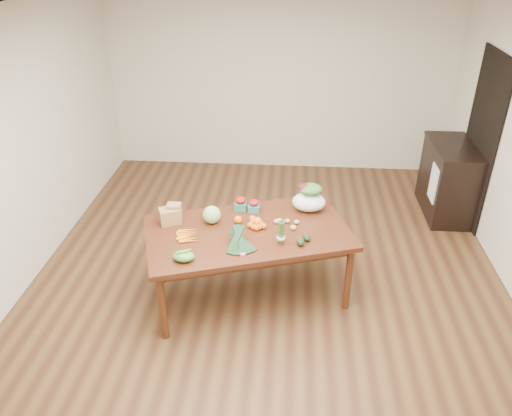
# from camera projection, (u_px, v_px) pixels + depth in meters

# --- Properties ---
(floor) EXTENTS (6.00, 6.00, 0.00)m
(floor) POSITION_uv_depth(u_px,v_px,m) (267.00, 282.00, 5.30)
(floor) COLOR brown
(floor) RESTS_ON ground
(ceiling) EXTENTS (5.00, 6.00, 0.02)m
(ceiling) POSITION_uv_depth(u_px,v_px,m) (271.00, 12.00, 3.98)
(ceiling) COLOR white
(ceiling) RESTS_ON room_walls
(room_walls) EXTENTS (5.02, 6.02, 2.70)m
(room_walls) POSITION_uv_depth(u_px,v_px,m) (269.00, 166.00, 4.64)
(room_walls) COLOR beige
(room_walls) RESTS_ON floor
(dining_table) EXTENTS (2.16, 1.61, 0.75)m
(dining_table) POSITION_uv_depth(u_px,v_px,m) (248.00, 262.00, 4.98)
(dining_table) COLOR #462210
(dining_table) RESTS_ON floor
(doorway_dark) EXTENTS (0.02, 1.00, 2.10)m
(doorway_dark) POSITION_uv_depth(u_px,v_px,m) (481.00, 140.00, 6.01)
(doorway_dark) COLOR black
(doorway_dark) RESTS_ON floor
(cabinet) EXTENTS (0.52, 1.02, 0.94)m
(cabinet) POSITION_uv_depth(u_px,v_px,m) (448.00, 180.00, 6.38)
(cabinet) COLOR black
(cabinet) RESTS_ON floor
(dish_towel) EXTENTS (0.02, 0.28, 0.45)m
(dish_towel) POSITION_uv_depth(u_px,v_px,m) (433.00, 183.00, 6.12)
(dish_towel) COLOR white
(dish_towel) RESTS_ON cabinet
(paper_bag) EXTENTS (0.32, 0.29, 0.19)m
(paper_bag) POSITION_uv_depth(u_px,v_px,m) (170.00, 214.00, 4.87)
(paper_bag) COLOR olive
(paper_bag) RESTS_ON dining_table
(cabbage) EXTENTS (0.18, 0.18, 0.18)m
(cabbage) POSITION_uv_depth(u_px,v_px,m) (212.00, 215.00, 4.88)
(cabbage) COLOR #A2C974
(cabbage) RESTS_ON dining_table
(strawberry_basket_a) EXTENTS (0.15, 0.15, 0.11)m
(strawberry_basket_a) POSITION_uv_depth(u_px,v_px,m) (241.00, 204.00, 5.13)
(strawberry_basket_a) COLOR #B71A0C
(strawberry_basket_a) RESTS_ON dining_table
(strawberry_basket_b) EXTENTS (0.14, 0.14, 0.10)m
(strawberry_basket_b) POSITION_uv_depth(u_px,v_px,m) (254.00, 207.00, 5.09)
(strawberry_basket_b) COLOR #B10B18
(strawberry_basket_b) RESTS_ON dining_table
(orange_a) EXTENTS (0.08, 0.08, 0.08)m
(orange_a) POSITION_uv_depth(u_px,v_px,m) (238.00, 220.00, 4.89)
(orange_a) COLOR orange
(orange_a) RESTS_ON dining_table
(orange_b) EXTENTS (0.07, 0.07, 0.07)m
(orange_b) POSITION_uv_depth(u_px,v_px,m) (253.00, 219.00, 4.92)
(orange_b) COLOR orange
(orange_b) RESTS_ON dining_table
(orange_c) EXTENTS (0.09, 0.09, 0.09)m
(orange_c) POSITION_uv_depth(u_px,v_px,m) (257.00, 222.00, 4.84)
(orange_c) COLOR orange
(orange_c) RESTS_ON dining_table
(mandarin_cluster) EXTENTS (0.23, 0.23, 0.09)m
(mandarin_cluster) POSITION_uv_depth(u_px,v_px,m) (257.00, 224.00, 4.80)
(mandarin_cluster) COLOR orange
(mandarin_cluster) RESTS_ON dining_table
(carrots) EXTENTS (0.28, 0.30, 0.03)m
(carrots) POSITION_uv_depth(u_px,v_px,m) (188.00, 235.00, 4.69)
(carrots) COLOR orange
(carrots) RESTS_ON dining_table
(snap_pea_bag) EXTENTS (0.19, 0.14, 0.09)m
(snap_pea_bag) POSITION_uv_depth(u_px,v_px,m) (184.00, 256.00, 4.34)
(snap_pea_bag) COLOR #4A9733
(snap_pea_bag) RESTS_ON dining_table
(kale_bunch) EXTENTS (0.43, 0.48, 0.16)m
(kale_bunch) POSITION_uv_depth(u_px,v_px,m) (240.00, 242.00, 4.47)
(kale_bunch) COLOR black
(kale_bunch) RESTS_ON dining_table
(asparagus_bundle) EXTENTS (0.11, 0.14, 0.26)m
(asparagus_bundle) POSITION_uv_depth(u_px,v_px,m) (281.00, 232.00, 4.53)
(asparagus_bundle) COLOR #56803A
(asparagus_bundle) RESTS_ON dining_table
(potato_a) EXTENTS (0.05, 0.05, 0.04)m
(potato_a) POSITION_uv_depth(u_px,v_px,m) (276.00, 221.00, 4.89)
(potato_a) COLOR tan
(potato_a) RESTS_ON dining_table
(potato_b) EXTENTS (0.06, 0.05, 0.05)m
(potato_b) POSITION_uv_depth(u_px,v_px,m) (293.00, 228.00, 4.79)
(potato_b) COLOR #D4C87A
(potato_b) RESTS_ON dining_table
(potato_c) EXTENTS (0.05, 0.05, 0.04)m
(potato_c) POSITION_uv_depth(u_px,v_px,m) (287.00, 221.00, 4.90)
(potato_c) COLOR tan
(potato_c) RESTS_ON dining_table
(potato_d) EXTENTS (0.06, 0.05, 0.05)m
(potato_d) POSITION_uv_depth(u_px,v_px,m) (279.00, 221.00, 4.90)
(potato_d) COLOR #DABA7E
(potato_d) RESTS_ON dining_table
(potato_e) EXTENTS (0.05, 0.05, 0.04)m
(potato_e) POSITION_uv_depth(u_px,v_px,m) (297.00, 222.00, 4.88)
(potato_e) COLOR tan
(potato_e) RESTS_ON dining_table
(avocado_a) EXTENTS (0.10, 0.12, 0.07)m
(avocado_a) POSITION_uv_depth(u_px,v_px,m) (300.00, 242.00, 4.56)
(avocado_a) COLOR black
(avocado_a) RESTS_ON dining_table
(avocado_b) EXTENTS (0.09, 0.11, 0.06)m
(avocado_b) POSITION_uv_depth(u_px,v_px,m) (307.00, 237.00, 4.63)
(avocado_b) COLOR black
(avocado_b) RESTS_ON dining_table
(salad_bag) EXTENTS (0.40, 0.35, 0.26)m
(salad_bag) POSITION_uv_depth(u_px,v_px,m) (309.00, 199.00, 5.07)
(salad_bag) COLOR white
(salad_bag) RESTS_ON dining_table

